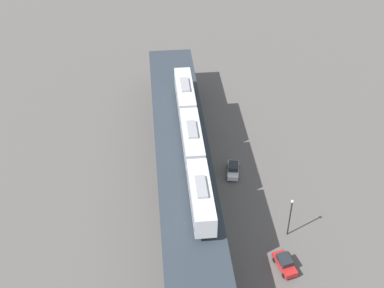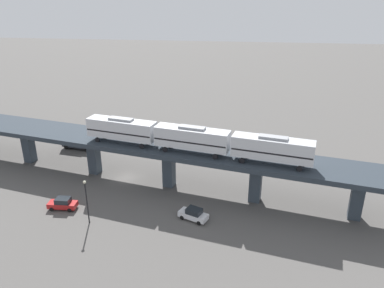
# 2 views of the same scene
# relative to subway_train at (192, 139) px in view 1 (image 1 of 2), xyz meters

# --- Properties ---
(ground_plane) EXTENTS (400.00, 400.00, 0.00)m
(ground_plane) POSITION_rel_subway_train_xyz_m (4.06, 12.65, -10.06)
(ground_plane) COLOR #514F4C
(elevated_viaduct) EXTENTS (26.92, 91.79, 7.52)m
(elevated_viaduct) POSITION_rel_subway_train_xyz_m (4.02, 12.48, -3.60)
(elevated_viaduct) COLOR #283039
(elevated_viaduct) RESTS_ON ground
(subway_train) EXTENTS (10.30, 36.99, 4.45)m
(subway_train) POSITION_rel_subway_train_xyz_m (0.00, 0.00, 0.00)
(subway_train) COLOR silver
(subway_train) RESTS_ON elevated_viaduct
(street_car_white) EXTENTS (3.33, 4.75, 1.89)m
(street_car_white) POSITION_rel_subway_train_xyz_m (-7.59, -1.27, -9.12)
(street_car_white) COLOR silver
(street_car_white) RESTS_ON ground
(street_car_red) EXTENTS (2.10, 4.47, 1.89)m
(street_car_red) POSITION_rel_subway_train_xyz_m (-7.41, 19.30, -9.12)
(street_car_red) COLOR #AD1E1E
(street_car_red) RESTS_ON ground
(street_lamp) EXTENTS (0.44, 0.44, 6.94)m
(street_lamp) POSITION_rel_subway_train_xyz_m (-10.47, 13.80, -5.96)
(street_lamp) COLOR black
(street_lamp) RESTS_ON ground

